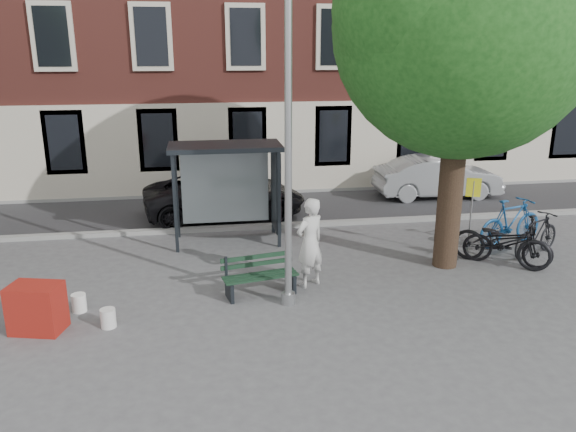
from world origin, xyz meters
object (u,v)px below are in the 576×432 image
(bench, at_px, (260,277))
(lamppost, at_px, (288,169))
(bike_b, at_px, (511,222))
(bike_c, at_px, (508,243))
(painter, at_px, (310,243))
(bike_d, at_px, (537,234))
(car_silver, at_px, (437,177))
(bike_a, at_px, (502,241))
(car_dark, at_px, (225,195))
(notice_sign, at_px, (472,200))
(red_stand, at_px, (37,308))
(bus_shelter, at_px, (241,170))

(bench, bearing_deg, lamppost, -59.47)
(bike_b, height_order, bike_c, bike_b)
(painter, distance_m, bike_d, 5.99)
(bench, bearing_deg, car_silver, 34.19)
(bike_c, distance_m, car_silver, 6.36)
(bike_a, height_order, bike_d, bike_a)
(bike_b, height_order, car_dark, car_dark)
(bike_b, bearing_deg, notice_sign, 96.75)
(lamppost, height_order, bike_b, lamppost)
(red_stand, bearing_deg, bike_c, 9.61)
(car_silver, bearing_deg, lamppost, 141.28)
(lamppost, distance_m, bench, 2.53)
(car_dark, bearing_deg, red_stand, 144.44)
(bike_c, relative_size, car_dark, 0.42)
(lamppost, xyz_separation_m, painter, (0.60, 0.85, -1.80))
(car_dark, xyz_separation_m, car_silver, (7.35, 1.24, 0.03))
(car_silver, bearing_deg, car_dark, 100.95)
(bike_b, relative_size, notice_sign, 1.05)
(red_stand, bearing_deg, car_dark, 61.14)
(bus_shelter, height_order, painter, bus_shelter)
(painter, relative_size, bike_b, 0.93)
(bench, height_order, bike_a, bike_a)
(car_dark, distance_m, notice_sign, 7.29)
(painter, height_order, red_stand, painter)
(bench, relative_size, red_stand, 1.81)
(car_dark, height_order, notice_sign, notice_sign)
(bus_shelter, relative_size, car_silver, 0.67)
(car_dark, height_order, car_silver, car_silver)
(lamppost, distance_m, notice_sign, 5.32)
(bike_a, bearing_deg, red_stand, 139.17)
(bike_d, height_order, car_silver, car_silver)
(bike_a, xyz_separation_m, bike_b, (0.96, 1.26, 0.04))
(bench, bearing_deg, red_stand, -178.17)
(bench, distance_m, bike_b, 7.07)
(painter, distance_m, bench, 1.30)
(bench, relative_size, notice_sign, 0.82)
(red_stand, bearing_deg, car_silver, 35.86)
(notice_sign, bearing_deg, car_silver, 93.51)
(bike_d, relative_size, notice_sign, 0.91)
(car_silver, xyz_separation_m, notice_sign, (-1.63, -5.68, 0.76))
(bike_b, distance_m, red_stand, 11.33)
(painter, relative_size, bike_c, 0.97)
(car_dark, distance_m, red_stand, 7.73)
(bike_b, height_order, red_stand, bike_b)
(car_silver, relative_size, notice_sign, 2.13)
(car_dark, bearing_deg, lamppost, -178.30)
(bike_c, bearing_deg, car_silver, 23.06)
(bus_shelter, bearing_deg, bike_b, -12.46)
(bike_c, relative_size, bike_d, 1.12)
(bench, bearing_deg, bike_d, -1.45)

